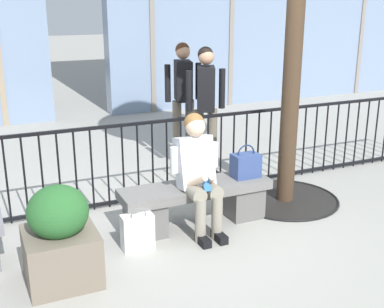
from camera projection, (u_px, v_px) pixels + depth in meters
ground_plane at (196, 224)px, 5.25m from camera, size 60.00×60.00×0.00m
stone_bench at (196, 200)px, 5.17m from camera, size 1.60×0.44×0.45m
seated_person_with_phone at (198, 170)px, 4.93m from camera, size 0.52×0.66×1.21m
handbag_on_bench at (246, 165)px, 5.29m from camera, size 0.29×0.19×0.36m
shopping_bag at (137, 231)px, 4.68m from camera, size 0.30×0.15×0.44m
bystander_at_railing at (183, 93)px, 7.04m from camera, size 0.55×0.42×1.71m
bystander_further_back at (206, 102)px, 6.44m from camera, size 0.55×0.44×1.71m
plaza_railing at (167, 158)px, 5.82m from camera, size 8.22×0.04×0.97m
planter at (60, 238)px, 4.09m from camera, size 0.59×0.59×0.85m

